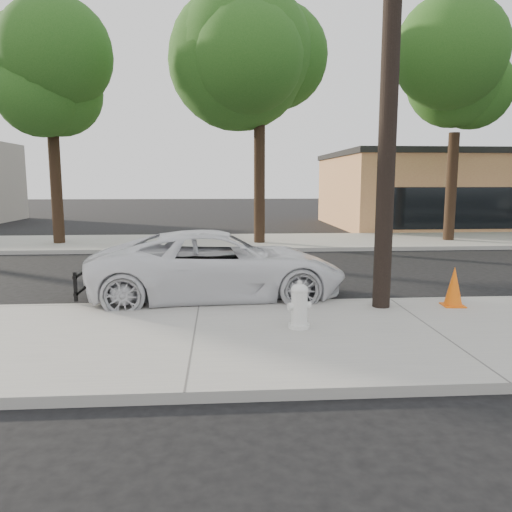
{
  "coord_description": "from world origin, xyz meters",
  "views": [
    {
      "loc": [
        0.45,
        -12.11,
        2.62
      ],
      "look_at": [
        1.21,
        -1.47,
        1.0
      ],
      "focal_mm": 35.0,
      "sensor_mm": 36.0,
      "label": 1
    }
  ],
  "objects_px": {
    "utility_pole": "(390,67)",
    "police_cruiser": "(219,265)",
    "fire_hydrant": "(299,307)",
    "traffic_cone": "(454,287)"
  },
  "relations": [
    {
      "from": "utility_pole",
      "to": "traffic_cone",
      "type": "height_order",
      "value": "utility_pole"
    },
    {
      "from": "traffic_cone",
      "to": "fire_hydrant",
      "type": "bearing_deg",
      "value": -159.07
    },
    {
      "from": "fire_hydrant",
      "to": "traffic_cone",
      "type": "height_order",
      "value": "traffic_cone"
    },
    {
      "from": "police_cruiser",
      "to": "fire_hydrant",
      "type": "relative_size",
      "value": 7.31
    },
    {
      "from": "fire_hydrant",
      "to": "utility_pole",
      "type": "bearing_deg",
      "value": 22.88
    },
    {
      "from": "utility_pole",
      "to": "police_cruiser",
      "type": "distance_m",
      "value": 5.27
    },
    {
      "from": "police_cruiser",
      "to": "fire_hydrant",
      "type": "xyz_separation_m",
      "value": [
        1.36,
        -2.73,
        -0.25
      ]
    },
    {
      "from": "utility_pole",
      "to": "traffic_cone",
      "type": "relative_size",
      "value": 11.32
    },
    {
      "from": "utility_pole",
      "to": "fire_hydrant",
      "type": "bearing_deg",
      "value": -144.67
    },
    {
      "from": "police_cruiser",
      "to": "fire_hydrant",
      "type": "bearing_deg",
      "value": -157.65
    }
  ]
}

